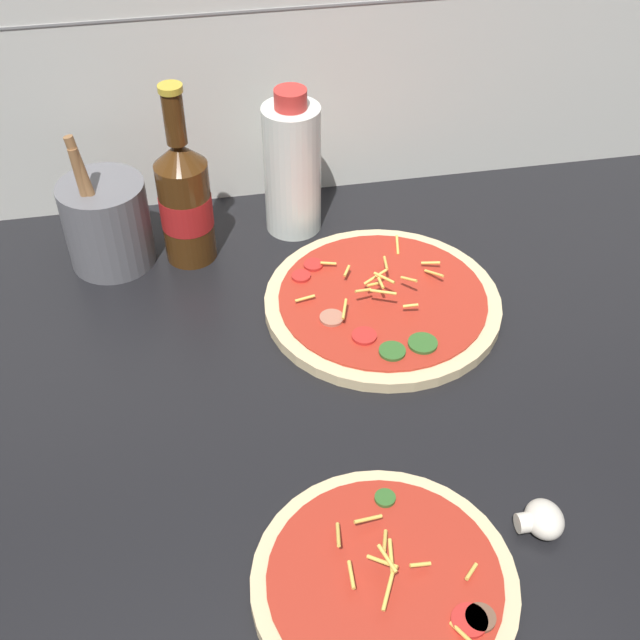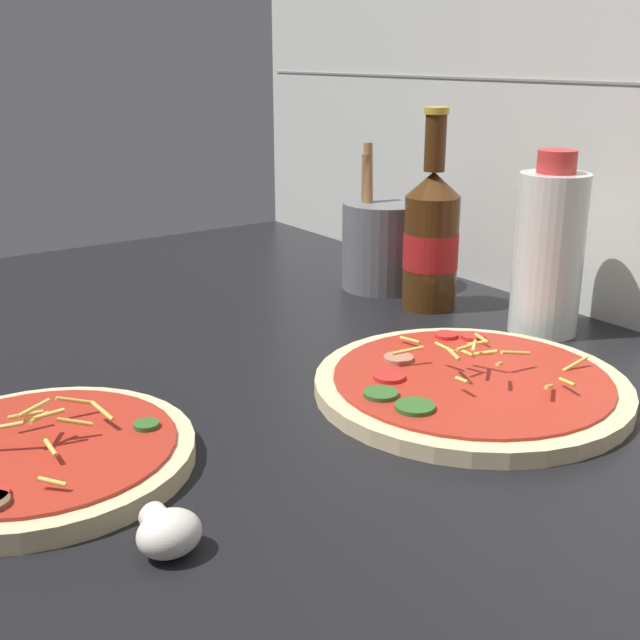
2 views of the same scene
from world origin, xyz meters
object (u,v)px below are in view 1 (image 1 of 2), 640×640
(pizza_far, at_px, (382,302))
(utensil_crock, at_px, (107,223))
(pizza_near, at_px, (385,583))
(oil_bottle, at_px, (292,167))
(mushroom_left, at_px, (542,520))
(beer_bottle, at_px, (185,200))

(pizza_far, bearing_deg, utensil_crock, 153.72)
(pizza_far, bearing_deg, pizza_near, -103.65)
(oil_bottle, distance_m, utensil_crock, 0.26)
(pizza_near, distance_m, oil_bottle, 0.58)
(oil_bottle, distance_m, mushroom_left, 0.57)
(pizza_far, bearing_deg, oil_bottle, 112.13)
(pizza_far, distance_m, mushroom_left, 0.35)
(beer_bottle, distance_m, mushroom_left, 0.58)
(beer_bottle, relative_size, utensil_crock, 1.26)
(pizza_far, distance_m, oil_bottle, 0.23)
(pizza_far, xyz_separation_m, utensil_crock, (-0.33, 0.16, 0.05))
(beer_bottle, xyz_separation_m, utensil_crock, (-0.10, 0.01, -0.03))
(oil_bottle, relative_size, utensil_crock, 1.06)
(mushroom_left, bearing_deg, pizza_far, 101.61)
(pizza_far, height_order, utensil_crock, utensil_crock)
(utensil_crock, bearing_deg, oil_bottle, 7.59)
(pizza_near, relative_size, oil_bottle, 1.16)
(mushroom_left, bearing_deg, oil_bottle, 105.59)
(pizza_near, xyz_separation_m, mushroom_left, (0.16, 0.03, 0.01))
(pizza_near, bearing_deg, mushroom_left, 11.69)
(mushroom_left, bearing_deg, pizza_near, -168.31)
(beer_bottle, relative_size, oil_bottle, 1.19)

